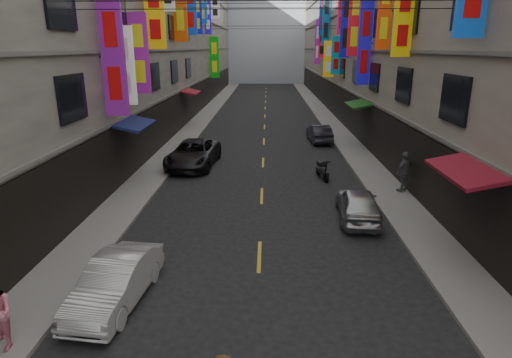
# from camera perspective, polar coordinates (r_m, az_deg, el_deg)

# --- Properties ---
(sidewalk_left) EXTENTS (2.00, 90.00, 0.12)m
(sidewalk_left) POSITION_cam_1_polar(r_m,az_deg,el_deg) (37.77, -8.07, 7.04)
(sidewalk_left) COLOR slate
(sidewalk_left) RESTS_ON ground
(sidewalk_right) EXTENTS (2.00, 90.00, 0.12)m
(sidewalk_right) POSITION_cam_1_polar(r_m,az_deg,el_deg) (37.70, 10.36, 6.91)
(sidewalk_right) COLOR slate
(sidewalk_right) RESTS_ON ground
(building_row_left) EXTENTS (10.14, 90.00, 19.00)m
(building_row_left) POSITION_cam_1_polar(r_m,az_deg,el_deg) (38.77, -18.06, 20.66)
(building_row_left) COLOR gray
(building_row_left) RESTS_ON ground
(building_row_right) EXTENTS (10.14, 90.00, 19.00)m
(building_row_right) POSITION_cam_1_polar(r_m,az_deg,el_deg) (38.63, 20.57, 20.45)
(building_row_right) COLOR gray
(building_row_right) RESTS_ON ground
(haze_block) EXTENTS (18.00, 8.00, 22.00)m
(haze_block) POSITION_cam_1_polar(r_m,az_deg,el_deg) (86.80, 1.43, 20.06)
(haze_block) COLOR silver
(haze_block) RESTS_ON ground
(shop_signage) EXTENTS (14.00, 55.00, 12.24)m
(shop_signage) POSITION_cam_1_polar(r_m,az_deg,el_deg) (29.73, 0.82, 21.97)
(shop_signage) COLOR blue
(shop_signage) RESTS_ON ground
(street_awnings) EXTENTS (13.99, 35.20, 0.41)m
(street_awnings) POSITION_cam_1_polar(r_m,az_deg,el_deg) (21.04, -2.58, 7.34)
(street_awnings) COLOR #155228
(street_awnings) RESTS_ON ground
(overhead_cables) EXTENTS (14.00, 38.04, 1.24)m
(overhead_cables) POSITION_cam_1_polar(r_m,az_deg,el_deg) (24.78, 1.06, 22.29)
(overhead_cables) COLOR black
(overhead_cables) RESTS_ON ground
(lane_markings) EXTENTS (0.12, 80.20, 0.01)m
(lane_markings) POSITION_cam_1_polar(r_m,az_deg,el_deg) (34.32, 1.10, 6.10)
(lane_markings) COLOR gold
(lane_markings) RESTS_ON ground
(scooter_far_right) EXTENTS (0.62, 1.79, 1.14)m
(scooter_far_right) POSITION_cam_1_polar(r_m,az_deg,el_deg) (22.54, 8.81, 1.14)
(scooter_far_right) COLOR black
(scooter_far_right) RESTS_ON ground
(car_left_mid) EXTENTS (1.75, 3.94, 1.26)m
(car_left_mid) POSITION_cam_1_polar(r_m,az_deg,el_deg) (12.25, -18.22, -12.87)
(car_left_mid) COLOR silver
(car_left_mid) RESTS_ON ground
(car_left_far) EXTENTS (2.83, 5.47, 1.47)m
(car_left_far) POSITION_cam_1_polar(r_m,az_deg,el_deg) (24.84, -8.35, 3.36)
(car_left_far) COLOR black
(car_left_far) RESTS_ON ground
(car_right_mid) EXTENTS (1.83, 3.92, 1.30)m
(car_right_mid) POSITION_cam_1_polar(r_m,az_deg,el_deg) (17.41, 13.45, -3.26)
(car_right_mid) COLOR #ABABB0
(car_right_mid) RESTS_ON ground
(car_right_far) EXTENTS (1.61, 3.91, 1.26)m
(car_right_far) POSITION_cam_1_polar(r_m,az_deg,el_deg) (31.40, 8.43, 6.04)
(car_right_far) COLOR #2A2931
(car_right_far) RESTS_ON ground
(pedestrian_rfar) EXTENTS (1.28, 1.18, 1.91)m
(pedestrian_rfar) POSITION_cam_1_polar(r_m,az_deg,el_deg) (20.93, 19.18, 0.92)
(pedestrian_rfar) COLOR #5A5A5C
(pedestrian_rfar) RESTS_ON sidewalk_right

